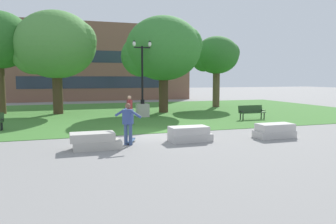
# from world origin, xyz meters

# --- Properties ---
(ground_plane) EXTENTS (140.00, 140.00, 0.00)m
(ground_plane) POSITION_xyz_m (0.00, 0.00, 0.00)
(ground_plane) COLOR gray
(grass_lawn) EXTENTS (40.00, 20.00, 0.02)m
(grass_lawn) POSITION_xyz_m (0.00, 10.00, 0.01)
(grass_lawn) COLOR #3D752D
(grass_lawn) RESTS_ON ground
(concrete_block_center) EXTENTS (1.91, 0.90, 0.64)m
(concrete_block_center) POSITION_xyz_m (-2.81, -2.63, 0.31)
(concrete_block_center) COLOR #B2ADA3
(concrete_block_center) RESTS_ON ground
(concrete_block_left) EXTENTS (1.80, 0.90, 0.64)m
(concrete_block_left) POSITION_xyz_m (1.23, -2.28, 0.31)
(concrete_block_left) COLOR #BCB7B2
(concrete_block_left) RESTS_ON ground
(concrete_block_right) EXTENTS (1.80, 0.90, 0.64)m
(concrete_block_right) POSITION_xyz_m (5.26, -2.67, 0.31)
(concrete_block_right) COLOR #BCB7B2
(concrete_block_right) RESTS_ON ground
(person_skateboarder) EXTENTS (0.93, 1.11, 1.71)m
(person_skateboarder) POSITION_xyz_m (-1.46, -2.30, 0.97)
(person_skateboarder) COLOR #384C7A
(person_skateboarder) RESTS_ON ground
(skateboard) EXTENTS (0.57, 1.02, 0.14)m
(skateboard) POSITION_xyz_m (-1.26, -1.91, 0.09)
(skateboard) COLOR #2D4C75
(skateboard) RESTS_ON ground
(park_bench_near_right) EXTENTS (1.81, 0.57, 0.90)m
(park_bench_near_right) POSITION_xyz_m (7.85, 3.36, 0.54)
(park_bench_near_right) COLOR #284723
(park_bench_near_right) RESTS_ON grass_lawn
(lamp_post_center) EXTENTS (1.32, 0.80, 5.27)m
(lamp_post_center) POSITION_xyz_m (1.36, 6.91, 1.08)
(lamp_post_center) COLOR #ADA89E
(lamp_post_center) RESTS_ON grass_lawn
(tree_near_left) EXTENTS (6.12, 5.83, 7.45)m
(tree_near_left) POSITION_xyz_m (3.57, 9.34, 4.91)
(tree_near_left) COLOR #42301E
(tree_near_left) RESTS_ON grass_lawn
(tree_far_right) EXTENTS (4.26, 4.06, 6.53)m
(tree_far_right) POSITION_xyz_m (9.73, 12.49, 4.73)
(tree_far_right) COLOR brown
(tree_far_right) RESTS_ON grass_lawn
(tree_far_left) EXTENTS (6.15, 5.85, 7.64)m
(tree_far_left) POSITION_xyz_m (-4.34, 10.77, 5.09)
(tree_far_left) COLOR #42301E
(tree_far_left) RESTS_ON grass_lawn
(person_bystander_near_lawn) EXTENTS (0.27, 0.75, 1.71)m
(person_bystander_near_lawn) POSITION_xyz_m (-0.34, 2.97, 0.98)
(person_bystander_near_lawn) COLOR #384C7A
(person_bystander_near_lawn) RESTS_ON grass_lawn
(building_facade_distant) EXTENTS (23.31, 1.03, 9.23)m
(building_facade_distant) POSITION_xyz_m (0.03, 24.50, 4.61)
(building_facade_distant) COLOR brown
(building_facade_distant) RESTS_ON ground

